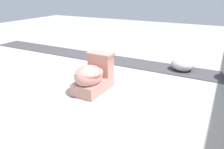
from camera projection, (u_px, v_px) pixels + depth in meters
ground_plane at (97, 83)px, 3.33m from camera, size 14.00×14.00×0.00m
gravel_strip at (152, 66)px, 4.06m from camera, size 0.56×8.00×0.01m
toilet at (93, 76)px, 3.01m from camera, size 0.64×0.40×0.52m
boulder_far at (182, 64)px, 3.82m from camera, size 0.48×0.50×0.22m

